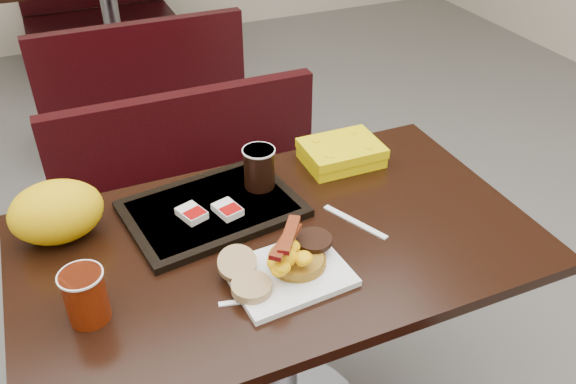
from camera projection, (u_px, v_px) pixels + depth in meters
name	position (u px, v px, depth m)	size (l,w,h in m)	color
table_near	(279.00, 345.00, 1.60)	(1.20, 0.70, 0.75)	black
bench_near_n	(205.00, 208.00, 2.14)	(1.00, 0.46, 0.72)	black
table_far	(114.00, 33.00, 3.56)	(1.20, 0.70, 0.75)	black
bench_far_s	(138.00, 80.00, 3.04)	(1.00, 0.46, 0.72)	black
bench_far_n	(97.00, 2.00, 4.09)	(1.00, 0.46, 0.72)	black
platter	(289.00, 274.00, 1.27)	(0.25, 0.19, 0.01)	white
pancake_stack	(297.00, 259.00, 1.28)	(0.13, 0.13, 0.03)	#9C6B1A
sausage_patty	(314.00, 240.00, 1.31)	(0.08, 0.08, 0.01)	black
scrambled_eggs	(285.00, 258.00, 1.23)	(0.09, 0.08, 0.05)	#FFA305
bacon_strips	(286.00, 240.00, 1.23)	(0.14, 0.06, 0.01)	#4E0509
muffin_bottom	(252.00, 287.00, 1.22)	(0.08, 0.08, 0.02)	#A57D57
muffin_top	(237.00, 263.00, 1.26)	(0.08, 0.08, 0.02)	#A57D57
coffee_cup_near	(86.00, 296.00, 1.15)	(0.08, 0.08, 0.11)	#8D1F05
fork	(241.00, 302.00, 1.21)	(0.13, 0.02, 0.00)	white
knife	(355.00, 222.00, 1.43)	(0.18, 0.02, 0.00)	white
condiment_syrup	(265.00, 225.00, 1.42)	(0.04, 0.03, 0.01)	#A62207
tray	(212.00, 209.00, 1.46)	(0.41, 0.29, 0.02)	black
hashbrown_sleeve_left	(192.00, 213.00, 1.42)	(0.05, 0.07, 0.02)	silver
hashbrown_sleeve_right	(228.00, 210.00, 1.43)	(0.05, 0.07, 0.02)	silver
coffee_cup_far	(259.00, 168.00, 1.50)	(0.08, 0.08, 0.11)	black
clamshell	(341.00, 153.00, 1.64)	(0.21, 0.16, 0.06)	#DFC303
paper_bag	(56.00, 212.00, 1.35)	(0.21, 0.16, 0.15)	#F89C08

